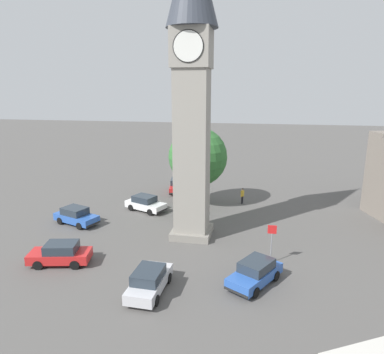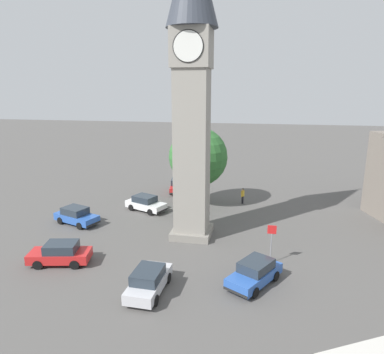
# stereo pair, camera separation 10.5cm
# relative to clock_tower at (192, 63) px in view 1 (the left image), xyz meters

# --- Properties ---
(ground_plane) EXTENTS (200.00, 200.00, 0.00)m
(ground_plane) POSITION_rel_clock_tower_xyz_m (-0.00, -0.00, -13.64)
(ground_plane) COLOR #565451
(clock_tower) EXTENTS (3.83, 3.83, 23.24)m
(clock_tower) POSITION_rel_clock_tower_xyz_m (0.00, 0.00, 0.00)
(clock_tower) COLOR gray
(clock_tower) RESTS_ON ground
(car_blue_kerb) EXTENTS (1.93, 4.19, 1.53)m
(car_blue_kerb) POSITION_rel_clock_tower_xyz_m (-0.89, -8.72, -12.87)
(car_blue_kerb) COLOR silver
(car_blue_kerb) RESTS_ON ground
(car_silver_kerb) EXTENTS (3.54, 4.41, 1.53)m
(car_silver_kerb) POSITION_rel_clock_tower_xyz_m (5.25, -6.58, -12.87)
(car_silver_kerb) COLOR #2D5BB7
(car_silver_kerb) RESTS_ON ground
(car_red_corner) EXTENTS (4.39, 2.51, 1.53)m
(car_red_corner) POSITION_rel_clock_tower_xyz_m (-8.00, -6.51, -12.87)
(car_red_corner) COLOR red
(car_red_corner) RESTS_ON ground
(car_white_side) EXTENTS (4.45, 2.96, 1.53)m
(car_white_side) POSITION_rel_clock_tower_xyz_m (-10.68, 0.53, -12.87)
(car_white_side) COLOR #2D5BB7
(car_white_side) RESTS_ON ground
(car_black_far) EXTENTS (4.46, 3.14, 1.53)m
(car_black_far) POSITION_rel_clock_tower_xyz_m (-5.70, 5.10, -12.87)
(car_black_far) COLOR white
(car_black_far) RESTS_ON ground
(car_green_alley) EXTENTS (2.34, 4.35, 1.53)m
(car_green_alley) POSITION_rel_clock_tower_xyz_m (-4.08, 12.30, -12.87)
(car_green_alley) COLOR red
(car_green_alley) RESTS_ON ground
(pedestrian) EXTENTS (0.36, 0.51, 1.69)m
(pedestrian) POSITION_rel_clock_tower_xyz_m (3.65, 9.18, -12.63)
(pedestrian) COLOR black
(pedestrian) RESTS_ON ground
(tree) EXTENTS (5.93, 5.93, 8.13)m
(tree) POSITION_rel_clock_tower_xyz_m (-0.87, 7.65, -8.48)
(tree) COLOR brown
(tree) RESTS_ON ground
(road_sign) EXTENTS (0.60, 0.07, 2.80)m
(road_sign) POSITION_rel_clock_tower_xyz_m (6.26, -3.67, -11.73)
(road_sign) COLOR gray
(road_sign) RESTS_ON ground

